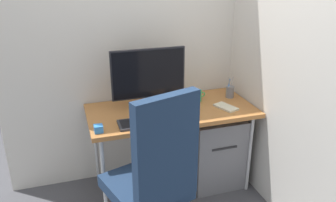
{
  "coord_description": "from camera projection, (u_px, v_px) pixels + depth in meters",
  "views": [
    {
      "loc": [
        -0.81,
        -2.44,
        1.86
      ],
      "look_at": [
        -0.05,
        -0.06,
        0.84
      ],
      "focal_mm": 36.83,
      "sensor_mm": 36.0,
      "label": 1
    }
  ],
  "objects": [
    {
      "name": "ground_plane",
      "position": [
        171.0,
        185.0,
        3.08
      ],
      "size": [
        8.0,
        8.0,
        0.0
      ],
      "primitive_type": "plane",
      "color": "#4C4C51"
    },
    {
      "name": "wall_back",
      "position": [
        159.0,
        20.0,
        2.86
      ],
      "size": [
        2.68,
        0.04,
        2.8
      ],
      "primitive_type": "cube",
      "color": "silver",
      "rests_on": "ground_plane"
    },
    {
      "name": "wall_side_right",
      "position": [
        269.0,
        27.0,
        2.58
      ],
      "size": [
        0.04,
        1.98,
        2.8
      ],
      "primitive_type": "cube",
      "color": "silver",
      "rests_on": "ground_plane"
    },
    {
      "name": "desk",
      "position": [
        171.0,
        114.0,
        2.82
      ],
      "size": [
        1.35,
        0.64,
        0.74
      ],
      "color": "#B27038",
      "rests_on": "ground_plane"
    },
    {
      "name": "office_chair",
      "position": [
        154.0,
        174.0,
        2.2
      ],
      "size": [
        0.61,
        0.65,
        1.18
      ],
      "color": "black",
      "rests_on": "ground_plane"
    },
    {
      "name": "filing_cabinet",
      "position": [
        211.0,
        147.0,
        3.07
      ],
      "size": [
        0.44,
        0.52,
        0.64
      ],
      "color": "slate",
      "rests_on": "ground_plane"
    },
    {
      "name": "monitor",
      "position": [
        149.0,
        76.0,
        2.72
      ],
      "size": [
        0.6,
        0.15,
        0.49
      ],
      "color": "black",
      "rests_on": "desk"
    },
    {
      "name": "keyboard",
      "position": [
        145.0,
        122.0,
        2.55
      ],
      "size": [
        0.4,
        0.18,
        0.02
      ],
      "color": "#333338",
      "rests_on": "desk"
    },
    {
      "name": "mouse",
      "position": [
        191.0,
        117.0,
        2.62
      ],
      "size": [
        0.06,
        0.09,
        0.03
      ],
      "primitive_type": "ellipsoid",
      "rotation": [
        0.0,
        0.0,
        -0.07
      ],
      "color": "black",
      "rests_on": "desk"
    },
    {
      "name": "pen_holder",
      "position": [
        230.0,
        92.0,
        3.02
      ],
      "size": [
        0.07,
        0.07,
        0.19
      ],
      "color": "slate",
      "rests_on": "desk"
    },
    {
      "name": "notebook",
      "position": [
        226.0,
        107.0,
        2.81
      ],
      "size": [
        0.17,
        0.22,
        0.02
      ],
      "primitive_type": "cube",
      "rotation": [
        0.0,
        0.0,
        0.36
      ],
      "color": "beige",
      "rests_on": "desk"
    },
    {
      "name": "coffee_mug",
      "position": [
        197.0,
        95.0,
        2.95
      ],
      "size": [
        0.11,
        0.08,
        0.1
      ],
      "color": "#3FAD59",
      "rests_on": "desk"
    },
    {
      "name": "desk_clamp_accessory",
      "position": [
        99.0,
        129.0,
        2.41
      ],
      "size": [
        0.06,
        0.06,
        0.05
      ],
      "primitive_type": "cube",
      "color": "#337FD8",
      "rests_on": "desk"
    }
  ]
}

